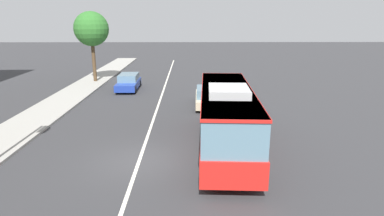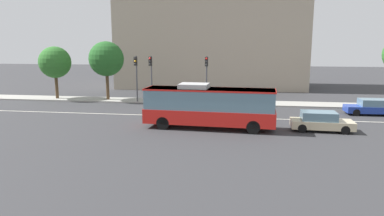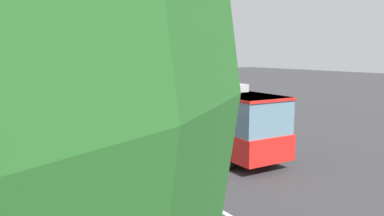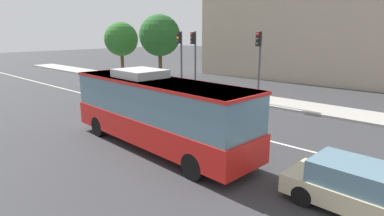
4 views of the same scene
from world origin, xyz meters
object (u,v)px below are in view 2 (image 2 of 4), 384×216
Objects in this scene: sedan_blue at (372,107)px; street_tree_kerbside_left at (55,62)px; traffic_light_near_corner at (207,72)px; traffic_light_far_corner at (136,71)px; sedan_beige at (321,121)px; street_tree_kerbside_right at (106,59)px; transit_bus at (209,105)px; traffic_light_mid_block at (151,71)px.

street_tree_kerbside_left is (-33.73, 4.32, 3.65)m from sedan_blue.
sedan_blue is 34.20m from street_tree_kerbside_left.
traffic_light_far_corner is at bearing -92.67° from traffic_light_near_corner.
traffic_light_near_corner is 7.79m from traffic_light_far_corner.
sedan_beige is at bearing 58.93° from traffic_light_far_corner.
street_tree_kerbside_right is (-11.63, 1.09, 1.25)m from traffic_light_near_corner.
sedan_beige is (8.39, 0.42, -1.09)m from transit_bus.
street_tree_kerbside_left is at bearing -96.12° from traffic_light_near_corner.
street_tree_kerbside_left reaches higher than sedan_beige.
sedan_beige is 20.53m from traffic_light_far_corner.
street_tree_kerbside_right is (-5.54, 1.17, 1.25)m from traffic_light_mid_block.
traffic_light_mid_block is (-15.84, 10.22, 2.84)m from sedan_beige.
transit_bus is 2.22× the size of sedan_beige.
transit_bus is at bearing -42.28° from street_tree_kerbside_right.
street_tree_kerbside_left is (-19.33, 11.80, 2.57)m from transit_bus.
transit_bus is at bearing 39.04° from traffic_light_mid_block.
street_tree_kerbside_right is at bearing 140.75° from transit_bus.
street_tree_kerbside_right reaches higher than sedan_blue.
street_tree_kerbside_right reaches higher than traffic_light_mid_block.
sedan_beige is at bearing 5.93° from transit_bus.
traffic_light_near_corner is (-15.76, 3.24, 2.84)m from sedan_blue.
street_tree_kerbside_left is 6.36m from street_tree_kerbside_right.
street_tree_kerbside_left is (-17.98, 1.08, 0.81)m from traffic_light_near_corner.
traffic_light_near_corner reaches higher than sedan_beige.
transit_bus is 1.95× the size of traffic_light_far_corner.
traffic_light_far_corner is at bearing -15.87° from street_tree_kerbside_right.
street_tree_kerbside_left is at bearing -91.53° from traffic_light_mid_block.
traffic_light_near_corner is 18.03m from street_tree_kerbside_left.
transit_bus is 22.80m from street_tree_kerbside_left.
sedan_beige is 30.19m from street_tree_kerbside_left.
street_tree_kerbside_right is at bearing -98.04° from traffic_light_near_corner.
traffic_light_far_corner is 0.76× the size of street_tree_kerbside_right.
sedan_beige is at bearing 40.73° from traffic_light_near_corner.
sedan_blue is 0.66× the size of street_tree_kerbside_right.
traffic_light_far_corner reaches higher than transit_bus.
transit_bus is 1.95× the size of traffic_light_near_corner.
sedan_beige is at bearing 61.20° from traffic_light_mid_block.
street_tree_kerbside_left is (-10.19, 1.08, 0.81)m from traffic_light_far_corner.
street_tree_kerbside_left is (-27.72, 11.38, 3.65)m from sedan_beige.
sedan_beige is at bearing -22.32° from street_tree_kerbside_left.
traffic_light_near_corner is 0.83× the size of street_tree_kerbside_left.
sedan_blue is at bearing 81.54° from traffic_light_far_corner.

